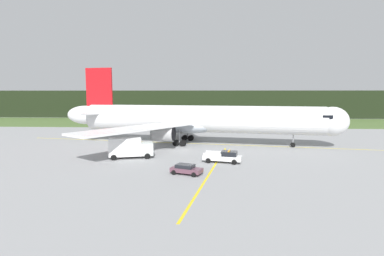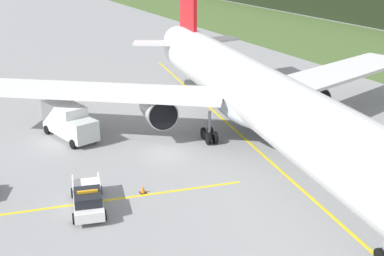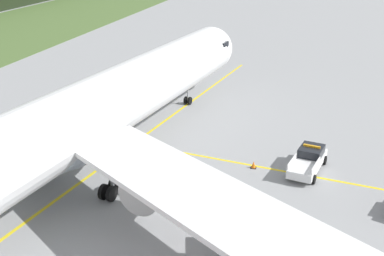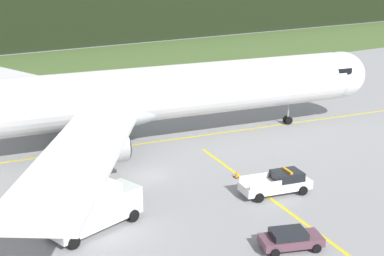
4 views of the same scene
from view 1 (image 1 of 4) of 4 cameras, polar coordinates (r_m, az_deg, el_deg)
name	(u,v)px [view 1 (image 1 of 4)]	position (r m, az deg, el deg)	size (l,w,h in m)	color
ground	(182,151)	(57.10, -1.93, -4.17)	(320.00, 320.00, 0.00)	gray
grass_verge	(195,122)	(110.14, 0.51, 1.04)	(320.00, 34.07, 0.04)	#496330
distant_tree_line	(197,104)	(131.75, 0.95, 4.40)	(288.00, 7.44, 11.30)	black
taxiway_centerline_main	(200,144)	(64.78, 1.44, -2.88)	(77.72, 0.30, 0.01)	yellow
taxiway_centerline_spur	(211,171)	(42.82, 3.54, -7.83)	(35.26, 0.30, 0.01)	yellow
airliner	(196,120)	(64.28, 0.83, 1.56)	(58.72, 49.88, 15.88)	silver
ops_pickup_truck	(224,157)	(47.77, 5.84, -5.22)	(6.08, 3.26, 1.94)	white
catering_truck	(130,147)	(51.44, -11.33, -3.48)	(7.35, 4.19, 3.50)	silver
staff_car	(186,169)	(40.95, -1.08, -7.48)	(4.43, 3.12, 1.30)	#5D3948
apron_cone	(218,155)	(52.25, 4.76, -4.87)	(0.48, 0.48, 0.61)	black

